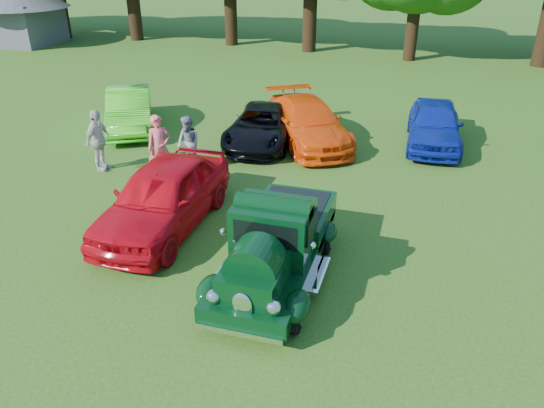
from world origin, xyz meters
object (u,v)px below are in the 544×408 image
(back_car_lime, at_px, (129,110))
(back_car_orange, at_px, (307,122))
(hero_pickup, at_px, (276,244))
(spectator_pink, at_px, (160,147))
(back_car_black, at_px, (263,125))
(back_car_blue, at_px, (435,124))
(spectator_white, at_px, (98,141))
(spectator_grey, at_px, (188,143))
(gazebo, at_px, (19,6))
(red_convertible, at_px, (163,196))

(back_car_lime, relative_size, back_car_orange, 0.89)
(hero_pickup, height_order, spectator_pink, spectator_pink)
(back_car_lime, height_order, back_car_orange, back_car_lime)
(back_car_lime, distance_m, back_car_black, 5.24)
(back_car_orange, relative_size, back_car_blue, 1.14)
(back_car_lime, height_order, spectator_pink, spectator_pink)
(spectator_pink, distance_m, spectator_white, 2.10)
(back_car_black, xyz_separation_m, spectator_grey, (-1.52, -2.82, 0.20))
(back_car_orange, distance_m, back_car_blue, 4.37)
(hero_pickup, distance_m, gazebo, 31.56)
(back_car_black, bearing_deg, back_car_blue, 10.29)
(spectator_pink, bearing_deg, back_car_blue, -7.27)
(back_car_orange, height_order, back_car_blue, back_car_blue)
(back_car_blue, bearing_deg, spectator_white, -154.81)
(spectator_pink, relative_size, spectator_grey, 1.17)
(red_convertible, bearing_deg, back_car_lime, 126.38)
(hero_pickup, distance_m, spectator_grey, 6.48)
(hero_pickup, bearing_deg, gazebo, 138.21)
(hero_pickup, relative_size, back_car_black, 1.04)
(hero_pickup, xyz_separation_m, red_convertible, (-3.29, 1.32, 0.04))
(hero_pickup, bearing_deg, back_car_orange, 98.69)
(hero_pickup, xyz_separation_m, spectator_pink, (-4.74, 3.96, 0.18))
(spectator_grey, bearing_deg, back_car_blue, 60.57)
(back_car_orange, xyz_separation_m, spectator_white, (-5.59, -4.20, 0.23))
(back_car_blue, bearing_deg, spectator_grey, -151.98)
(back_car_lime, distance_m, spectator_pink, 4.97)
(back_car_orange, bearing_deg, gazebo, 118.32)
(hero_pickup, relative_size, back_car_lime, 1.06)
(back_car_black, bearing_deg, back_car_lime, 175.52)
(back_car_black, bearing_deg, back_car_orange, 13.79)
(red_convertible, bearing_deg, spectator_grey, 105.37)
(back_car_lime, height_order, spectator_white, spectator_white)
(hero_pickup, height_order, spectator_grey, hero_pickup)
(back_car_lime, height_order, gazebo, gazebo)
(back_car_orange, bearing_deg, spectator_pink, -161.23)
(hero_pickup, distance_m, back_car_lime, 11.10)
(back_car_lime, relative_size, spectator_grey, 2.68)
(back_car_black, relative_size, back_car_orange, 0.90)
(back_car_blue, relative_size, spectator_white, 2.31)
(back_car_orange, bearing_deg, spectator_white, -174.78)
(hero_pickup, xyz_separation_m, back_car_black, (-2.73, 7.71, -0.17))
(back_car_blue, xyz_separation_m, gazebo, (-26.49, 11.81, 1.65))
(back_car_blue, height_order, gazebo, gazebo)
(spectator_grey, height_order, gazebo, gazebo)
(back_car_orange, distance_m, spectator_white, 7.00)
(red_convertible, bearing_deg, hero_pickup, -21.53)
(red_convertible, height_order, spectator_white, spectator_white)
(spectator_pink, distance_m, spectator_grey, 1.06)
(hero_pickup, distance_m, back_car_black, 8.18)
(back_car_lime, relative_size, spectator_pink, 2.28)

